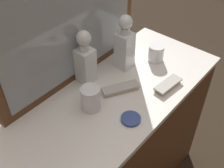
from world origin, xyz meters
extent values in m
cube|color=brown|center=(0.00, 0.00, 0.40)|extent=(1.13, 0.46, 0.80)
cube|color=silver|center=(0.00, 0.00, 0.81)|extent=(1.17, 0.48, 0.03)
cube|color=brown|center=(0.00, 0.22, 1.12)|extent=(0.80, 0.03, 0.58)
cube|color=gray|center=(0.00, 0.21, 1.12)|extent=(0.72, 0.01, 0.50)
cube|color=white|center=(0.01, 0.17, 0.91)|extent=(0.07, 0.07, 0.17)
cube|color=#9E5619|center=(0.01, 0.17, 0.87)|extent=(0.06, 0.06, 0.10)
cylinder|color=white|center=(0.01, 0.17, 1.01)|extent=(0.04, 0.04, 0.03)
sphere|color=white|center=(0.01, 0.17, 1.05)|extent=(0.07, 0.07, 0.07)
cube|color=white|center=(0.21, 0.10, 0.92)|extent=(0.07, 0.07, 0.19)
cube|color=#9E5619|center=(0.21, 0.10, 0.89)|extent=(0.06, 0.06, 0.13)
cylinder|color=white|center=(0.21, 0.10, 1.03)|extent=(0.04, 0.04, 0.03)
sphere|color=white|center=(0.21, 0.10, 1.07)|extent=(0.07, 0.07, 0.07)
cylinder|color=white|center=(0.35, 0.01, 0.87)|extent=(0.08, 0.08, 0.08)
cylinder|color=silver|center=(0.35, 0.01, 0.83)|extent=(0.07, 0.07, 0.01)
cylinder|color=white|center=(-0.10, 0.03, 0.88)|extent=(0.08, 0.08, 0.11)
cylinder|color=silver|center=(-0.10, 0.03, 0.83)|extent=(0.08, 0.08, 0.01)
cube|color=#B7A88C|center=(0.22, -0.15, 0.83)|extent=(0.14, 0.06, 0.01)
cube|color=#B7B5AD|center=(0.22, -0.15, 0.84)|extent=(0.15, 0.07, 0.01)
cube|color=#B7A88C|center=(0.06, 0.00, 0.83)|extent=(0.16, 0.11, 0.01)
cube|color=#B7B5AD|center=(0.06, 0.00, 0.84)|extent=(0.17, 0.13, 0.01)
cylinder|color=#33478C|center=(-0.05, -0.14, 0.83)|extent=(0.08, 0.08, 0.01)
camera|label=1|loc=(-0.67, -0.57, 1.68)|focal=45.18mm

